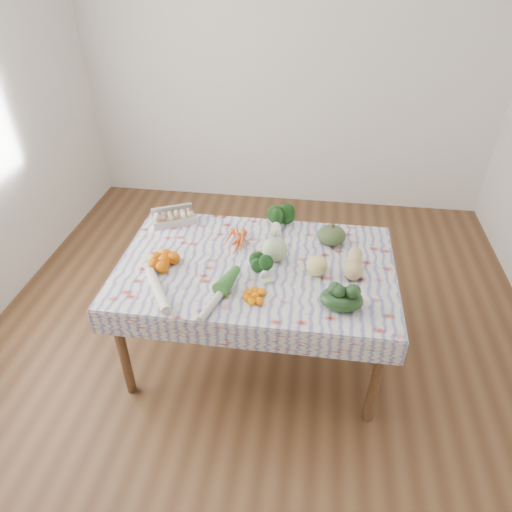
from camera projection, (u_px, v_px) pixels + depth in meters
The scene contains 17 objects.
ground at pixel (256, 351), 3.20m from camera, with size 4.50×4.50×0.00m, color #51331C.
wall_back at pixel (290, 64), 4.19m from camera, with size 4.00×0.04×2.80m, color white.
dining_table at pixel (256, 275), 2.80m from camera, with size 1.60×1.00×0.75m.
tablecloth at pixel (256, 265), 2.76m from camera, with size 1.66×1.06×0.01m, color silver.
egg_carton at pixel (174, 219), 3.11m from camera, with size 0.28×0.11×0.07m, color #BCBCB6.
carrot_bunch at pixel (237, 242), 2.91m from camera, with size 0.21×0.19×0.04m, color orange.
kale_bunch at pixel (278, 218), 3.03m from camera, with size 0.18×0.16×0.16m, color #153E13.
kabocha_squash at pixel (332, 235), 2.90m from camera, with size 0.18×0.18×0.12m, color #41542B.
cabbage at pixel (275, 250), 2.74m from camera, with size 0.15×0.15×0.15m, color #A2BC80.
butternut_squash at pixel (354, 263), 2.66m from camera, with size 0.11×0.24×0.11m, color tan.
orange_cluster at pixel (164, 261), 2.71m from camera, with size 0.24×0.24×0.08m, color #D75901.
broccoli at pixel (261, 269), 2.63m from camera, with size 0.13×0.13×0.10m, color #184519.
mandarin_cluster at pixel (255, 295), 2.48m from camera, with size 0.16×0.16×0.05m, color #FF7B00.
grapefruit at pixel (317, 266), 2.63m from camera, with size 0.12×0.12×0.12m, color #E0D879.
spinach_bag at pixel (342, 299), 2.41m from camera, with size 0.23×0.18×0.10m, color black.
daikon at pixel (158, 290), 2.51m from camera, with size 0.06×0.06×0.39m, color white.
leek at pixel (219, 295), 2.48m from camera, with size 0.05×0.05×0.43m, color beige.
Camera 1 is at (0.31, -2.19, 2.41)m, focal length 32.00 mm.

